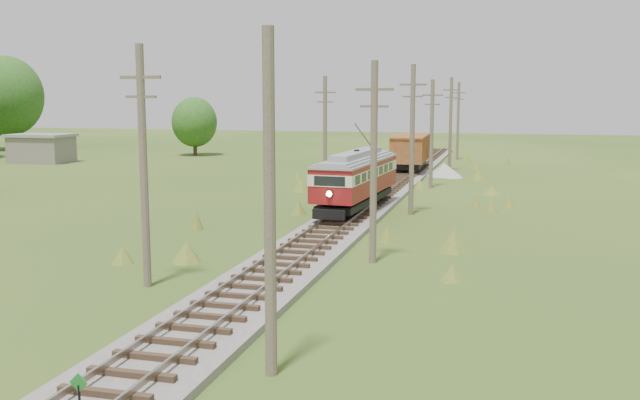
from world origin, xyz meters
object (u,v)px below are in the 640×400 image
(gondola, at_px, (411,150))
(gravel_pile, at_px, (445,170))
(streetcar, at_px, (357,176))
(switch_marker, at_px, (79,392))

(gondola, xyz_separation_m, gravel_pile, (3.41, -1.97, -1.61))
(gravel_pile, bearing_deg, streetcar, -98.67)
(gravel_pile, bearing_deg, switch_marker, -94.05)
(switch_marker, distance_m, gondola, 53.03)
(streetcar, height_order, gondola, streetcar)
(streetcar, bearing_deg, switch_marker, -86.73)
(streetcar, relative_size, gondola, 1.21)
(streetcar, distance_m, gravel_pile, 22.70)
(streetcar, relative_size, gravel_pile, 3.15)
(switch_marker, height_order, streetcar, streetcar)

